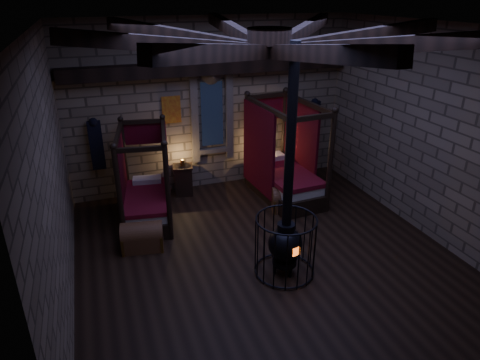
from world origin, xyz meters
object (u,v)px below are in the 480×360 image
object	(u,v)px
bed_left	(147,197)
trunk_right	(289,200)
bed_right	(283,174)
stove	(285,241)
trunk_left	(142,237)

from	to	relation	value
bed_left	trunk_right	distance (m)	3.23
bed_left	bed_right	bearing A→B (deg)	10.08
bed_left	trunk_right	xyz separation A→B (m)	(3.14, -0.71, -0.25)
stove	trunk_right	bearing A→B (deg)	48.03
bed_left	stove	size ratio (longest dim) A/B	0.52
trunk_right	bed_left	bearing A→B (deg)	-177.10
trunk_left	trunk_right	xyz separation A→B (m)	(3.44, 0.52, -0.00)
bed_left	stove	bearing A→B (deg)	-46.06
trunk_right	stove	distance (m)	2.49
bed_left	trunk_left	bearing A→B (deg)	-94.39
bed_right	trunk_left	world-z (taller)	bed_right
trunk_right	bed_right	bearing A→B (deg)	92.17
bed_right	trunk_right	distance (m)	0.85
bed_left	stove	xyz separation A→B (m)	(2.01, -2.89, 0.15)
stove	trunk_left	bearing A→B (deg)	129.75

